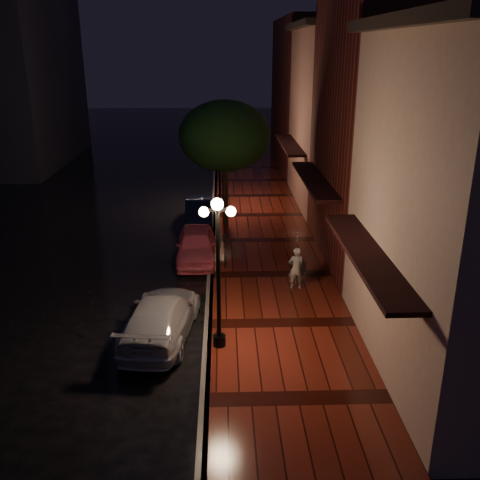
% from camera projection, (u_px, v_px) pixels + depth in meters
% --- Properties ---
extents(ground, '(120.00, 120.00, 0.00)m').
position_uv_depth(ground, '(211.00, 278.00, 19.89)').
color(ground, black).
rests_on(ground, ground).
extents(sidewalk, '(4.50, 60.00, 0.15)m').
position_uv_depth(sidewalk, '(271.00, 276.00, 19.93)').
color(sidewalk, '#41130B').
rests_on(sidewalk, ground).
extents(curb, '(0.25, 60.00, 0.15)m').
position_uv_depth(curb, '(211.00, 277.00, 19.86)').
color(curb, '#595451').
rests_on(curb, ground).
extents(storefront_mid, '(5.00, 8.00, 11.00)m').
position_uv_depth(storefront_mid, '(395.00, 121.00, 20.12)').
color(storefront_mid, '#511914').
rests_on(storefront_mid, ground).
extents(storefront_far, '(5.00, 8.00, 9.00)m').
position_uv_depth(storefront_far, '(346.00, 120.00, 27.98)').
color(storefront_far, '#8C5951').
rests_on(storefront_far, ground).
extents(storefront_extra, '(5.00, 12.00, 10.00)m').
position_uv_depth(storefront_extra, '(315.00, 95.00, 37.21)').
color(storefront_extra, '#511914').
rests_on(storefront_extra, ground).
extents(streetlamp_near, '(0.96, 0.36, 4.31)m').
position_uv_depth(streetlamp_near, '(218.00, 265.00, 14.32)').
color(streetlamp_near, black).
rests_on(streetlamp_near, sidewalk).
extents(streetlamp_far, '(0.96, 0.36, 4.31)m').
position_uv_depth(streetlamp_far, '(220.00, 161.00, 27.48)').
color(streetlamp_far, black).
rests_on(streetlamp_far, sidewalk).
extents(street_tree, '(4.16, 4.16, 5.80)m').
position_uv_depth(street_tree, '(225.00, 138.00, 24.10)').
color(street_tree, black).
rests_on(street_tree, sidewalk).
extents(pink_car, '(1.63, 3.86, 1.30)m').
position_uv_depth(pink_car, '(196.00, 245.00, 21.37)').
color(pink_car, '#F16376').
rests_on(pink_car, ground).
extents(navy_car, '(1.41, 3.78, 1.23)m').
position_uv_depth(navy_car, '(199.00, 212.00, 25.85)').
color(navy_car, black).
rests_on(navy_car, ground).
extents(silver_car, '(2.34, 4.65, 1.30)m').
position_uv_depth(silver_car, '(161.00, 317.00, 15.65)').
color(silver_car, '#ACACB4').
rests_on(silver_car, ground).
extents(woman_with_umbrella, '(0.88, 0.90, 2.12)m').
position_uv_depth(woman_with_umbrella, '(297.00, 251.00, 18.25)').
color(woman_with_umbrella, white).
rests_on(woman_with_umbrella, sidewalk).
extents(parking_meter, '(0.15, 0.13, 1.35)m').
position_uv_depth(parking_meter, '(225.00, 248.00, 20.21)').
color(parking_meter, black).
rests_on(parking_meter, sidewalk).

